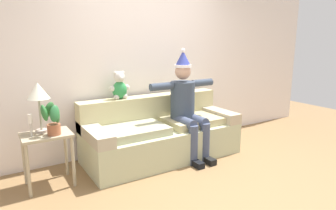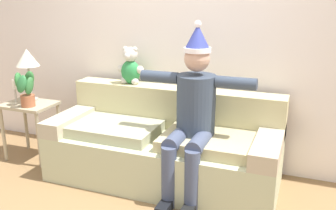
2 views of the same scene
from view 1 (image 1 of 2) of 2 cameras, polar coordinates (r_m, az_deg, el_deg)
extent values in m
plane|color=olive|center=(3.54, 7.35, -15.07)|extent=(10.00, 10.00, 0.00)
cube|color=white|center=(4.45, -4.93, 8.84)|extent=(7.00, 0.10, 2.70)
cube|color=#B7BC93|center=(4.18, -1.06, -7.23)|extent=(2.14, 0.89, 0.44)
cube|color=#C4BB88|center=(4.33, -3.26, -0.76)|extent=(2.14, 0.24, 0.40)
cube|color=#B3A98F|center=(3.72, -13.94, -5.42)|extent=(0.22, 0.89, 0.15)
cube|color=#B8A88C|center=(4.64, 9.17, -1.64)|extent=(0.22, 0.89, 0.15)
cube|color=#A4A684|center=(3.84, -6.89, -4.89)|extent=(0.86, 0.62, 0.10)
cube|color=tan|center=(4.32, 4.77, -2.90)|extent=(0.86, 0.62, 0.10)
cylinder|color=#343F50|center=(4.18, 2.82, 0.98)|extent=(0.34, 0.34, 0.52)
sphere|color=tan|center=(4.12, 2.88, 6.44)|extent=(0.22, 0.22, 0.22)
cylinder|color=white|center=(4.11, 2.89, 7.51)|extent=(0.23, 0.23, 0.04)
cone|color=#333D95|center=(4.10, 2.91, 9.04)|extent=(0.21, 0.21, 0.20)
sphere|color=white|center=(4.10, 2.93, 10.43)|extent=(0.06, 0.06, 0.06)
cylinder|color=#414B65|center=(4.02, 3.22, -3.29)|extent=(0.14, 0.40, 0.14)
cylinder|color=#414B65|center=(3.95, 4.84, -7.70)|extent=(0.13, 0.13, 0.54)
cube|color=black|center=(3.98, 5.48, -11.12)|extent=(0.10, 0.24, 0.08)
cylinder|color=#414B65|center=(4.14, 5.50, -2.88)|extent=(0.14, 0.40, 0.14)
cylinder|color=#414B65|center=(4.07, 7.13, -7.16)|extent=(0.13, 0.13, 0.54)
cube|color=black|center=(4.09, 7.75, -10.48)|extent=(0.10, 0.24, 0.08)
cylinder|color=#343F50|center=(3.96, -1.21, 3.58)|extent=(0.34, 0.10, 0.10)
cylinder|color=#343F50|center=(4.34, 6.57, 4.29)|extent=(0.34, 0.10, 0.10)
ellipsoid|color=#2D8745|center=(4.07, -9.28, 2.84)|extent=(0.20, 0.16, 0.24)
sphere|color=beige|center=(4.04, -9.37, 5.35)|extent=(0.15, 0.15, 0.15)
sphere|color=beige|center=(3.99, -9.04, 5.13)|extent=(0.07, 0.07, 0.07)
sphere|color=beige|center=(4.02, -10.10, 6.04)|extent=(0.05, 0.05, 0.05)
sphere|color=beige|center=(4.06, -8.71, 6.15)|extent=(0.05, 0.05, 0.05)
sphere|color=beige|center=(4.03, -10.68, 3.12)|extent=(0.08, 0.08, 0.08)
sphere|color=beige|center=(4.03, -9.86, 1.51)|extent=(0.08, 0.08, 0.08)
sphere|color=beige|center=(4.11, -7.94, 3.39)|extent=(0.08, 0.08, 0.08)
sphere|color=beige|center=(4.08, -8.30, 1.68)|extent=(0.08, 0.08, 0.08)
cube|color=tan|center=(3.55, -22.39, -5.34)|extent=(0.52, 0.40, 0.03)
cylinder|color=tan|center=(3.47, -25.29, -11.44)|extent=(0.04, 0.04, 0.58)
cylinder|color=tan|center=(3.54, -17.75, -10.36)|extent=(0.04, 0.04, 0.58)
cylinder|color=tan|center=(3.79, -25.92, -9.51)|extent=(0.04, 0.04, 0.58)
cylinder|color=tan|center=(3.85, -19.03, -8.56)|extent=(0.04, 0.04, 0.58)
cylinder|color=#BDAA9D|center=(3.62, -23.10, -4.60)|extent=(0.14, 0.14, 0.03)
cylinder|color=#AFAD93|center=(3.57, -23.36, -1.67)|extent=(0.02, 0.02, 0.35)
cone|color=beige|center=(3.52, -23.73, 2.52)|extent=(0.24, 0.24, 0.18)
cylinder|color=#9E593A|center=(3.46, -21.07, -4.41)|extent=(0.14, 0.14, 0.12)
ellipsoid|color=#2D6632|center=(3.42, -20.61, -1.76)|extent=(0.07, 0.16, 0.20)
ellipsoid|color=#317135|center=(3.48, -21.92, -0.83)|extent=(0.17, 0.11, 0.21)
ellipsoid|color=#2C7133|center=(3.39, -22.70, -1.42)|extent=(0.09, 0.12, 0.20)
ellipsoid|color=#2B703A|center=(3.35, -20.97, -1.56)|extent=(0.14, 0.11, 0.20)
cylinder|color=beige|center=(3.49, -24.81, -4.35)|extent=(0.02, 0.02, 0.15)
cylinder|color=white|center=(3.46, -25.00, -2.39)|extent=(0.04, 0.04, 0.10)
camera|label=2|loc=(3.24, 52.75, 9.41)|focal=40.00mm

